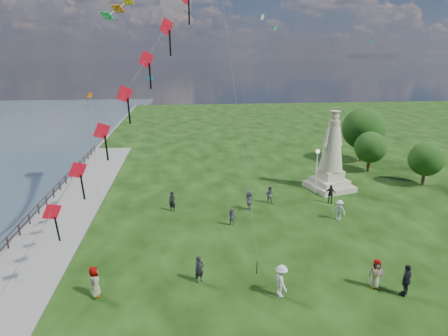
{
  "coord_description": "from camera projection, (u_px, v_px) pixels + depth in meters",
  "views": [
    {
      "loc": [
        -3.83,
        -17.18,
        13.07
      ],
      "look_at": [
        -1.0,
        8.0,
        5.5
      ],
      "focal_mm": 30.0,
      "sensor_mm": 36.0,
      "label": 1
    }
  ],
  "objects": [
    {
      "name": "lamppost",
      "position": [
        317.0,
        162.0,
        36.25
      ],
      "size": [
        0.42,
        0.42,
        4.52
      ],
      "color": "silver",
      "rests_on": "ground"
    },
    {
      "name": "small_kites",
      "position": [
        244.0,
        46.0,
        39.54
      ],
      "size": [
        29.51,
        16.9,
        26.95
      ],
      "color": "#17698D",
      "rests_on": "ground"
    },
    {
      "name": "person_0",
      "position": [
        199.0,
        269.0,
        22.39
      ],
      "size": [
        0.73,
        0.65,
        1.69
      ],
      "primitive_type": "imported",
      "rotation": [
        0.0,
        0.0,
        0.48
      ],
      "color": "black",
      "rests_on": "ground"
    },
    {
      "name": "person_9",
      "position": [
        330.0,
        194.0,
        34.55
      ],
      "size": [
        1.15,
        0.95,
        1.75
      ],
      "primitive_type": "imported",
      "rotation": [
        0.0,
        0.0,
        -0.5
      ],
      "color": "black",
      "rests_on": "ground"
    },
    {
      "name": "tree_row",
      "position": [
        375.0,
        137.0,
        45.01
      ],
      "size": [
        6.95,
        14.11,
        6.96
      ],
      "color": "#382314",
      "rests_on": "ground"
    },
    {
      "name": "person_11",
      "position": [
        249.0,
        200.0,
        32.98
      ],
      "size": [
        0.89,
        1.74,
        1.81
      ],
      "primitive_type": "imported",
      "rotation": [
        0.0,
        0.0,
        4.61
      ],
      "color": "#595960",
      "rests_on": "ground"
    },
    {
      "name": "person_6",
      "position": [
        172.0,
        201.0,
        32.71
      ],
      "size": [
        0.78,
        0.67,
        1.8
      ],
      "primitive_type": "imported",
      "rotation": [
        0.0,
        0.0,
        -0.43
      ],
      "color": "black",
      "rests_on": "ground"
    },
    {
      "name": "person_2",
      "position": [
        281.0,
        281.0,
        21.02
      ],
      "size": [
        0.84,
        1.34,
        1.93
      ],
      "primitive_type": "imported",
      "rotation": [
        0.0,
        0.0,
        1.74
      ],
      "color": "silver",
      "rests_on": "ground"
    },
    {
      "name": "person_3",
      "position": [
        406.0,
        280.0,
        21.09
      ],
      "size": [
        1.25,
        1.15,
        1.94
      ],
      "primitive_type": "imported",
      "rotation": [
        0.0,
        0.0,
        3.8
      ],
      "color": "black",
      "rests_on": "ground"
    },
    {
      "name": "person_7",
      "position": [
        269.0,
        194.0,
        34.59
      ],
      "size": [
        0.94,
        0.77,
        1.66
      ],
      "primitive_type": "imported",
      "rotation": [
        0.0,
        0.0,
        2.75
      ],
      "color": "#595960",
      "rests_on": "ground"
    },
    {
      "name": "person_4",
      "position": [
        376.0,
        274.0,
        21.79
      ],
      "size": [
        1.0,
        0.75,
        1.82
      ],
      "primitive_type": "imported",
      "rotation": [
        0.0,
        0.0,
        -0.26
      ],
      "color": "#595960",
      "rests_on": "ground"
    },
    {
      "name": "person_8",
      "position": [
        339.0,
        210.0,
        30.97
      ],
      "size": [
        1.18,
        1.22,
        1.74
      ],
      "primitive_type": "imported",
      "rotation": [
        0.0,
        0.0,
        -0.84
      ],
      "color": "silver",
      "rests_on": "ground"
    },
    {
      "name": "person_10",
      "position": [
        95.0,
        282.0,
        20.99
      ],
      "size": [
        0.8,
        1.03,
        1.86
      ],
      "primitive_type": "imported",
      "rotation": [
        0.0,
        0.0,
        1.86
      ],
      "color": "#595960",
      "rests_on": "ground"
    },
    {
      "name": "person_1",
      "position": [
        232.0,
        217.0,
        29.85
      ],
      "size": [
        0.85,
        0.78,
        1.49
      ],
      "primitive_type": "imported",
      "rotation": [
        0.0,
        0.0,
        -0.61
      ],
      "color": "#595960",
      "rests_on": "ground"
    },
    {
      "name": "waterfront",
      "position": [
        30.0,
        243.0,
        27.46
      ],
      "size": [
        200.0,
        200.0,
        1.51
      ],
      "color": "#384454",
      "rests_on": "ground"
    },
    {
      "name": "red_kite_train",
      "position": [
        123.0,
        101.0,
        21.1
      ],
      "size": [
        10.59,
        9.35,
        17.18
      ],
      "color": "black",
      "rests_on": "ground"
    },
    {
      "name": "statue",
      "position": [
        331.0,
        160.0,
        37.61
      ],
      "size": [
        4.86,
        4.86,
        8.02
      ],
      "rotation": [
        0.0,
        0.0,
        0.28
      ],
      "color": "#C1B792",
      "rests_on": "ground"
    }
  ]
}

